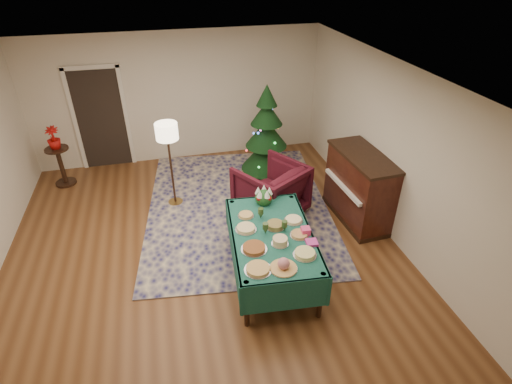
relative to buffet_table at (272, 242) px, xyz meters
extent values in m
plane|color=#593319|center=(-0.87, 0.61, -0.60)|extent=(7.00, 7.00, 0.00)
plane|color=white|center=(-0.87, 0.61, 2.10)|extent=(7.00, 7.00, 0.00)
plane|color=beige|center=(-0.87, 4.11, 0.75)|extent=(6.00, 0.00, 6.00)
plane|color=beige|center=(2.13, 0.61, 0.75)|extent=(0.00, 7.00, 7.00)
cube|color=black|center=(-2.47, 4.10, 0.42)|extent=(0.92, 0.02, 2.04)
cube|color=silver|center=(-2.97, 4.09, 0.45)|extent=(0.08, 0.04, 2.14)
cube|color=silver|center=(-1.97, 4.09, 0.45)|extent=(0.08, 0.04, 2.14)
cube|color=silver|center=(-2.47, 4.09, 1.50)|extent=(1.08, 0.04, 0.08)
cube|color=#151650|center=(-0.11, 1.82, -0.59)|extent=(3.70, 4.57, 0.02)
cylinder|color=black|center=(-0.55, -0.81, -0.22)|extent=(0.07, 0.07, 0.74)
cylinder|color=black|center=(-0.38, 0.90, -0.22)|extent=(0.07, 0.07, 0.74)
cylinder|color=black|center=(0.38, -0.90, -0.22)|extent=(0.07, 0.07, 0.74)
cylinder|color=black|center=(0.55, 0.81, -0.22)|extent=(0.07, 0.07, 0.74)
cube|color=#164D41|center=(0.00, 0.00, 0.13)|extent=(1.26, 1.98, 0.04)
cube|color=#164D41|center=(0.09, 0.93, -0.09)|extent=(1.12, 0.14, 0.47)
cube|color=#164D41|center=(-0.09, -0.93, -0.09)|extent=(1.12, 0.14, 0.47)
cube|color=#164D41|center=(0.53, -0.05, -0.09)|extent=(0.21, 1.91, 0.47)
cube|color=#164D41|center=(-0.53, 0.05, -0.09)|extent=(0.21, 1.91, 0.47)
cylinder|color=silver|center=(-0.36, -0.65, 0.15)|extent=(0.34, 0.34, 0.01)
cylinder|color=tan|center=(-0.36, -0.65, 0.18)|extent=(0.29, 0.29, 0.03)
cylinder|color=silver|center=(-0.06, -0.71, 0.15)|extent=(0.34, 0.34, 0.01)
sphere|color=#CC727A|center=(-0.06, -0.71, 0.23)|extent=(0.15, 0.15, 0.15)
cylinder|color=silver|center=(0.28, -0.54, 0.15)|extent=(0.30, 0.30, 0.01)
cylinder|color=#D8D172|center=(0.28, -0.54, 0.18)|extent=(0.26, 0.26, 0.05)
cylinder|color=silver|center=(-0.32, -0.27, 0.15)|extent=(0.34, 0.34, 0.01)
cylinder|color=brown|center=(-0.32, -0.27, 0.18)|extent=(0.29, 0.29, 0.04)
cylinder|color=silver|center=(0.04, -0.25, 0.15)|extent=(0.23, 0.23, 0.01)
cylinder|color=tan|center=(0.04, -0.25, 0.20)|extent=(0.20, 0.20, 0.09)
cylinder|color=silver|center=(0.34, -0.14, 0.15)|extent=(0.26, 0.26, 0.01)
cylinder|color=#B2844C|center=(0.34, -0.14, 0.17)|extent=(0.22, 0.22, 0.03)
cylinder|color=silver|center=(-0.33, 0.16, 0.15)|extent=(0.30, 0.30, 0.01)
cylinder|color=#D8BF7F|center=(-0.33, 0.16, 0.18)|extent=(0.25, 0.25, 0.04)
cylinder|color=silver|center=(0.08, 0.12, 0.15)|extent=(0.27, 0.27, 0.01)
cylinder|color=maroon|center=(0.08, 0.12, 0.19)|extent=(0.23, 0.23, 0.06)
cylinder|color=silver|center=(0.37, 0.20, 0.15)|extent=(0.27, 0.27, 0.01)
cylinder|color=#F2EACC|center=(0.37, 0.20, 0.17)|extent=(0.23, 0.23, 0.03)
cylinder|color=silver|center=(-0.26, 0.47, 0.15)|extent=(0.23, 0.23, 0.01)
cylinder|color=tan|center=(-0.26, 0.47, 0.17)|extent=(0.20, 0.20, 0.03)
cone|color=#2D471E|center=(-0.06, 0.37, 0.19)|extent=(0.07, 0.07, 0.09)
cylinder|color=#2D471E|center=(-0.06, 0.37, 0.28)|extent=(0.08, 0.08, 0.09)
cone|color=#2D471E|center=(0.17, 0.00, 0.19)|extent=(0.07, 0.07, 0.09)
cylinder|color=#2D471E|center=(0.17, 0.00, 0.28)|extent=(0.08, 0.08, 0.09)
cone|color=#2D471E|center=(-0.09, 0.01, 0.19)|extent=(0.07, 0.07, 0.09)
cylinder|color=#2D471E|center=(-0.09, 0.01, 0.28)|extent=(0.08, 0.08, 0.09)
cube|color=#CF399D|center=(0.44, -0.34, 0.17)|extent=(0.16, 0.16, 0.04)
cube|color=#E74078|center=(0.44, -0.12, 0.20)|extent=(0.13, 0.13, 0.10)
sphere|color=#1E4C1E|center=(0.08, 0.74, 0.25)|extent=(0.26, 0.26, 0.26)
cone|color=white|center=(0.17, 0.74, 0.37)|extent=(0.10, 0.10, 0.12)
cone|color=white|center=(0.11, 0.82, 0.37)|extent=(0.10, 0.10, 0.12)
cone|color=white|center=(0.01, 0.79, 0.37)|extent=(0.10, 0.10, 0.12)
cone|color=white|center=(0.01, 0.69, 0.37)|extent=(0.10, 0.10, 0.12)
cone|color=white|center=(0.11, 0.65, 0.37)|extent=(0.10, 0.10, 0.12)
sphere|color=#B20C0F|center=(0.17, 0.80, 0.29)|extent=(0.07, 0.07, 0.07)
sphere|color=#B20C0F|center=(0.02, 0.83, 0.29)|extent=(0.07, 0.07, 0.07)
sphere|color=#B20C0F|center=(-0.01, 0.68, 0.29)|extent=(0.07, 0.07, 0.07)
sphere|color=#B20C0F|center=(0.14, 0.65, 0.29)|extent=(0.07, 0.07, 0.07)
imported|color=#400D19|center=(0.41, 1.51, -0.07)|extent=(1.36, 1.34, 1.04)
cylinder|color=#A57F3F|center=(-1.21, 2.24, -0.58)|extent=(0.27, 0.27, 0.03)
cylinder|color=black|center=(-1.21, 2.24, 0.12)|extent=(0.04, 0.04, 1.43)
cylinder|color=#FFEABF|center=(-1.21, 2.24, 0.83)|extent=(0.38, 0.38, 0.29)
cylinder|color=black|center=(-3.29, 3.47, -0.57)|extent=(0.39, 0.39, 0.04)
cylinder|color=black|center=(-3.29, 3.47, -0.21)|extent=(0.09, 0.09, 0.72)
cylinder|color=black|center=(-3.29, 3.47, 0.17)|extent=(0.44, 0.44, 0.03)
imported|color=#B9110D|center=(-3.29, 3.47, 0.31)|extent=(0.24, 0.43, 0.24)
cylinder|color=black|center=(0.73, 2.98, -0.52)|extent=(0.11, 0.11, 0.15)
cone|color=black|center=(0.73, 2.98, -0.18)|extent=(1.15, 1.15, 0.65)
cone|color=black|center=(0.73, 2.98, 0.29)|extent=(0.94, 0.94, 0.56)
cone|color=black|center=(0.73, 2.98, 0.71)|extent=(0.71, 0.71, 0.47)
cone|color=black|center=(0.73, 2.98, 1.06)|extent=(0.46, 0.46, 0.42)
cube|color=black|center=(1.82, 1.00, -0.56)|extent=(0.68, 1.43, 0.08)
cube|color=black|center=(1.82, 1.00, 0.01)|extent=(0.66, 1.40, 1.14)
cube|color=black|center=(1.82, 1.00, 0.60)|extent=(0.70, 1.45, 0.05)
cube|color=white|center=(1.53, 0.99, 0.09)|extent=(0.18, 1.18, 0.06)
camera|label=1|loc=(-1.26, -4.13, 3.51)|focal=28.00mm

